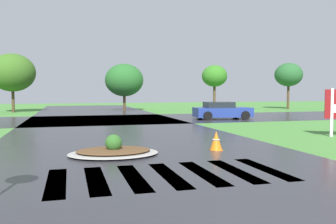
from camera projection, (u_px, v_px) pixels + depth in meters
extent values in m
cube|color=#2B2B30|center=(135.00, 147.00, 13.51)|extent=(10.76, 80.00, 0.01)
cube|color=#2B2B30|center=(103.00, 120.00, 26.34)|extent=(90.00, 9.68, 0.01)
cube|color=white|center=(56.00, 182.00, 8.22)|extent=(0.45, 2.86, 0.01)
cube|color=white|center=(96.00, 180.00, 8.46)|extent=(0.45, 2.86, 0.01)
cube|color=white|center=(133.00, 177.00, 8.71)|extent=(0.45, 2.86, 0.01)
cube|color=white|center=(169.00, 175.00, 8.95)|extent=(0.45, 2.86, 0.01)
cube|color=white|center=(203.00, 173.00, 9.19)|extent=(0.45, 2.86, 0.01)
cube|color=white|center=(235.00, 171.00, 9.43)|extent=(0.45, 2.86, 0.01)
cube|color=white|center=(265.00, 169.00, 9.67)|extent=(0.45, 2.86, 0.01)
cube|color=white|center=(332.00, 113.00, 16.45)|extent=(0.16, 0.16, 2.23)
ellipsoid|color=#9E9B93|center=(114.00, 153.00, 11.78)|extent=(2.97, 2.29, 0.12)
ellipsoid|color=brown|center=(114.00, 150.00, 11.78)|extent=(2.44, 1.88, 0.10)
sphere|color=#2D6023|center=(114.00, 143.00, 11.76)|extent=(0.56, 0.56, 0.56)
cube|color=navy|center=(222.00, 112.00, 26.89)|extent=(4.39, 2.29, 0.70)
cube|color=#1E232B|center=(219.00, 105.00, 26.81)|extent=(2.20, 1.85, 0.43)
cylinder|color=black|center=(236.00, 114.00, 28.12)|extent=(0.66, 0.28, 0.64)
cylinder|color=black|center=(246.00, 115.00, 26.19)|extent=(0.66, 0.28, 0.64)
cylinder|color=black|center=(201.00, 114.00, 27.62)|extent=(0.66, 0.28, 0.64)
cylinder|color=black|center=(208.00, 116.00, 25.69)|extent=(0.66, 0.28, 0.64)
cone|color=orange|center=(216.00, 141.00, 12.72)|extent=(0.44, 0.44, 0.69)
torus|color=white|center=(216.00, 140.00, 12.72)|extent=(0.27, 0.27, 0.04)
cube|color=orange|center=(216.00, 150.00, 12.74)|extent=(0.36, 0.36, 0.03)
cylinder|color=#4C3823|center=(13.00, 100.00, 35.13)|extent=(0.28, 0.28, 2.38)
ellipsoid|color=#37641F|center=(12.00, 73.00, 34.98)|extent=(4.37, 4.37, 3.72)
cylinder|color=#4C3823|center=(124.00, 102.00, 37.50)|extent=(0.28, 0.28, 1.85)
ellipsoid|color=#266027|center=(124.00, 80.00, 37.37)|extent=(4.00, 4.00, 3.40)
cylinder|color=#4C3823|center=(214.00, 97.00, 40.25)|extent=(0.28, 0.28, 2.81)
ellipsoid|color=#327520|center=(214.00, 76.00, 40.11)|extent=(2.84, 2.84, 2.42)
cylinder|color=#4C3823|center=(288.00, 97.00, 41.66)|extent=(0.28, 0.28, 2.89)
ellipsoid|color=#275C2D|center=(289.00, 75.00, 41.51)|extent=(3.19, 3.19, 2.71)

